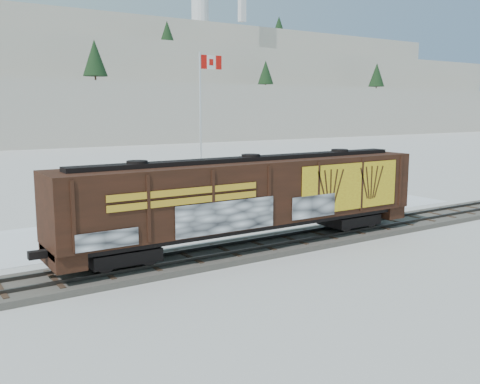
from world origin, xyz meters
TOP-DOWN VIEW (x-y plane):
  - ground at (0.00, 0.00)m, footprint 500.00×500.00m
  - rail_track at (0.00, 0.00)m, footprint 50.00×3.40m
  - parking_strip at (0.00, 7.50)m, footprint 40.00×8.00m
  - hopper_railcar at (-0.55, -0.01)m, footprint 19.36×3.06m
  - flagpole at (4.35, 13.53)m, footprint 2.30×0.90m
  - car_silver at (-5.92, 7.39)m, footprint 4.59×2.36m
  - car_white at (-0.83, 8.07)m, footprint 4.80×2.04m
  - car_dark at (11.16, 5.54)m, footprint 5.27×2.30m

SIDE VIEW (x-z plane):
  - ground at x=0.00m, z-range 0.00..0.00m
  - parking_strip at x=0.00m, z-range 0.00..0.03m
  - rail_track at x=0.00m, z-range -0.07..0.36m
  - car_silver at x=-5.92m, z-range 0.03..1.52m
  - car_dark at x=11.16m, z-range 0.03..1.54m
  - car_white at x=-0.83m, z-range 0.03..1.57m
  - hopper_railcar at x=-0.55m, z-range 0.69..4.97m
  - flagpole at x=4.35m, z-range -1.47..9.56m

